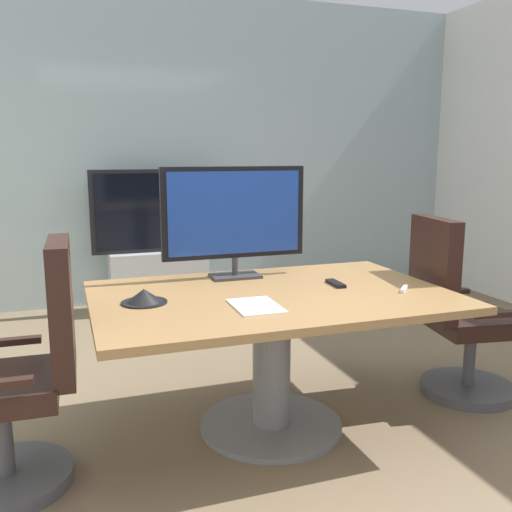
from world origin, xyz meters
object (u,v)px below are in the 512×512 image
(wall_display_unit, at_px, (158,262))
(conference_phone, at_px, (144,297))
(office_chair_right, at_px, (457,323))
(office_chair_left, at_px, (24,386))
(tv_monitor, at_px, (234,216))
(conference_table, at_px, (272,329))
(remote_control, at_px, (336,283))

(wall_display_unit, height_order, conference_phone, wall_display_unit)
(office_chair_right, bearing_deg, conference_phone, 99.11)
(office_chair_left, distance_m, office_chair_right, 2.40)
(office_chair_right, distance_m, tv_monitor, 1.48)
(conference_table, height_order, office_chair_left, office_chair_left)
(office_chair_left, height_order, remote_control, office_chair_left)
(office_chair_left, xyz_separation_m, office_chair_right, (2.40, 0.14, 0.00))
(conference_phone, bearing_deg, tv_monitor, 35.13)
(conference_table, xyz_separation_m, wall_display_unit, (-0.17, 2.56, -0.11))
(office_chair_right, distance_m, wall_display_unit, 2.88)
(office_chair_left, relative_size, tv_monitor, 1.30)
(office_chair_right, height_order, tv_monitor, tv_monitor)
(tv_monitor, xyz_separation_m, wall_display_unit, (-0.10, 2.13, -0.66))
(conference_table, distance_m, office_chair_right, 1.20)
(wall_display_unit, bearing_deg, tv_monitor, -87.31)
(wall_display_unit, distance_m, conference_phone, 2.61)
(wall_display_unit, bearing_deg, remote_control, -77.38)
(office_chair_left, bearing_deg, tv_monitor, 117.21)
(conference_phone, distance_m, remote_control, 1.04)
(conference_table, height_order, tv_monitor, tv_monitor)
(office_chair_right, height_order, wall_display_unit, wall_display_unit)
(office_chair_left, distance_m, wall_display_unit, 2.87)
(wall_display_unit, bearing_deg, office_chair_right, -61.59)
(office_chair_left, bearing_deg, wall_display_unit, 160.54)
(remote_control, bearing_deg, conference_phone, -175.59)
(office_chair_right, xyz_separation_m, conference_phone, (-1.85, -0.01, 0.32))
(conference_table, xyz_separation_m, office_chair_right, (1.20, 0.02, -0.10))
(conference_table, bearing_deg, conference_phone, 178.57)
(office_chair_left, height_order, wall_display_unit, wall_display_unit)
(conference_table, distance_m, wall_display_unit, 2.57)
(tv_monitor, xyz_separation_m, remote_control, (0.46, -0.38, -0.35))
(office_chair_right, xyz_separation_m, tv_monitor, (-1.27, 0.40, 0.65))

